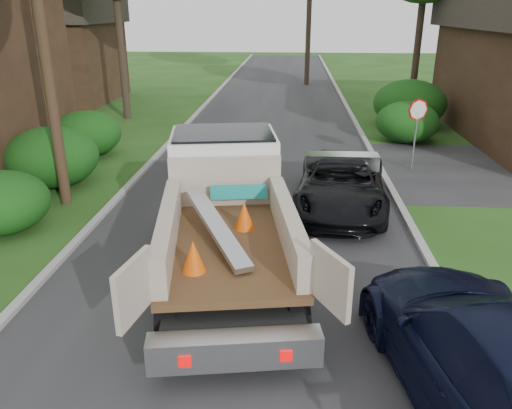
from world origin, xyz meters
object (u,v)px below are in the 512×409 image
object	(u,v)px
utility_pole	(39,12)
flatbed_truck	(226,197)
stop_sign	(417,119)
black_pickup	(341,183)
navy_suv	(499,365)
house_left_far	(50,49)

from	to	relation	value
utility_pole	flatbed_truck	world-z (taller)	utility_pole
stop_sign	flatbed_truck	bearing A→B (deg)	-129.03
stop_sign	utility_pole	bearing A→B (deg)	-159.38
utility_pole	flatbed_truck	xyz separation A→B (m)	(5.05, -2.93, -3.77)
black_pickup	navy_suv	world-z (taller)	navy_suv
utility_pole	navy_suv	world-z (taller)	utility_pole
utility_pole	black_pickup	bearing A→B (deg)	1.64
stop_sign	house_left_far	size ratio (longest dim) A/B	0.33
black_pickup	navy_suv	size ratio (longest dim) A/B	0.88
navy_suv	house_left_far	bearing A→B (deg)	-64.54
utility_pole	house_left_far	xyz separation A→B (m)	(-8.02, 17.02, -2.12)
flatbed_truck	navy_suv	distance (m)	6.24
stop_sign	house_left_far	world-z (taller)	house_left_far
utility_pole	navy_suv	size ratio (longest dim) A/B	1.70
stop_sign	black_pickup	world-z (taller)	stop_sign
navy_suv	stop_sign	bearing A→B (deg)	-106.71
house_left_far	flatbed_truck	size ratio (longest dim) A/B	1.06
house_left_far	black_pickup	size ratio (longest dim) A/B	1.46
flatbed_truck	navy_suv	world-z (taller)	flatbed_truck
house_left_far	navy_suv	distance (m)	30.07
stop_sign	utility_pole	size ratio (longest dim) A/B	0.25
flatbed_truck	black_pickup	xyz separation A→B (m)	(2.83, 3.15, -0.68)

